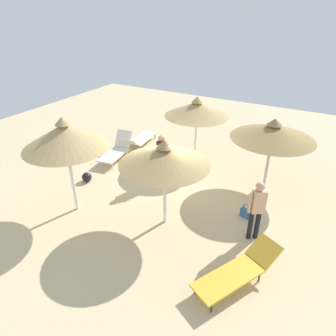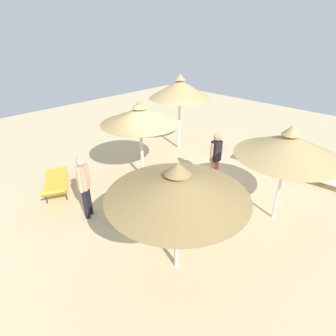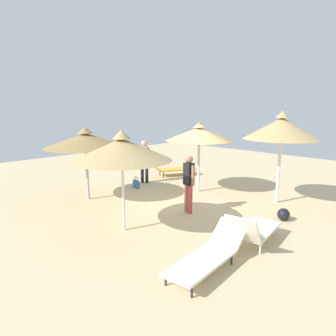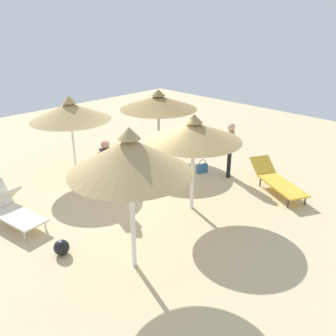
{
  "view_description": "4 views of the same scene",
  "coord_description": "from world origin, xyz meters",
  "px_view_note": "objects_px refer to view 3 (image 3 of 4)",
  "views": [
    {
      "loc": [
        -7.35,
        -3.97,
        5.68
      ],
      "look_at": [
        -0.15,
        0.06,
        1.17
      ],
      "focal_mm": 32.3,
      "sensor_mm": 36.0,
      "label": 1
    },
    {
      "loc": [
        5.02,
        -5.61,
        4.6
      ],
      "look_at": [
        0.27,
        -0.71,
        0.99
      ],
      "focal_mm": 28.72,
      "sensor_mm": 36.0,
      "label": 2
    },
    {
      "loc": [
        7.5,
        6.65,
        3.18
      ],
      "look_at": [
        0.32,
        -0.51,
        1.11
      ],
      "focal_mm": 32.72,
      "sensor_mm": 36.0,
      "label": 3
    },
    {
      "loc": [
        -6.99,
        6.31,
        4.89
      ],
      "look_at": [
        -0.35,
        -0.37,
        0.94
      ],
      "focal_mm": 39.23,
      "sensor_mm": 36.0,
      "label": 4
    }
  ],
  "objects_px": {
    "parasol_umbrella_center": "(122,149)",
    "handbag": "(136,184)",
    "parasol_umbrella_far_left": "(85,140)",
    "parasol_umbrella_far_right": "(282,128)",
    "person_standing_edge": "(189,180)",
    "lounge_chair_near_right": "(209,253)",
    "person_standing_center": "(144,158)",
    "beach_ball": "(283,214)",
    "lounge_chair_back": "(253,229)",
    "lounge_chair_near_left": "(170,168)",
    "parasol_umbrella_front": "(199,134)"
  },
  "relations": [
    {
      "from": "lounge_chair_back",
      "to": "beach_ball",
      "type": "relative_size",
      "value": 5.74
    },
    {
      "from": "parasol_umbrella_center",
      "to": "parasol_umbrella_far_right",
      "type": "bearing_deg",
      "value": 160.89
    },
    {
      "from": "lounge_chair_near_left",
      "to": "handbag",
      "type": "height_order",
      "value": "lounge_chair_near_left"
    },
    {
      "from": "person_standing_center",
      "to": "beach_ball",
      "type": "bearing_deg",
      "value": 89.46
    },
    {
      "from": "lounge_chair_back",
      "to": "person_standing_center",
      "type": "bearing_deg",
      "value": -108.53
    },
    {
      "from": "beach_ball",
      "to": "parasol_umbrella_far_right",
      "type": "bearing_deg",
      "value": -147.96
    },
    {
      "from": "lounge_chair_near_right",
      "to": "handbag",
      "type": "xyz_separation_m",
      "value": [
        -2.83,
        -5.75,
        -0.14
      ]
    },
    {
      "from": "handbag",
      "to": "lounge_chair_near_left",
      "type": "bearing_deg",
      "value": -168.15
    },
    {
      "from": "lounge_chair_back",
      "to": "person_standing_edge",
      "type": "bearing_deg",
      "value": -103.87
    },
    {
      "from": "parasol_umbrella_center",
      "to": "parasol_umbrella_far_right",
      "type": "height_order",
      "value": "parasol_umbrella_far_right"
    },
    {
      "from": "lounge_chair_near_left",
      "to": "person_standing_center",
      "type": "distance_m",
      "value": 1.79
    },
    {
      "from": "lounge_chair_back",
      "to": "beach_ball",
      "type": "bearing_deg",
      "value": -174.41
    },
    {
      "from": "lounge_chair_back",
      "to": "handbag",
      "type": "bearing_deg",
      "value": -102.67
    },
    {
      "from": "parasol_umbrella_far_right",
      "to": "person_standing_edge",
      "type": "height_order",
      "value": "parasol_umbrella_far_right"
    },
    {
      "from": "lounge_chair_near_left",
      "to": "parasol_umbrella_far_left",
      "type": "bearing_deg",
      "value": 6.13
    },
    {
      "from": "parasol_umbrella_front",
      "to": "handbag",
      "type": "xyz_separation_m",
      "value": [
        1.34,
        -2.04,
        -2.0
      ]
    },
    {
      "from": "person_standing_edge",
      "to": "person_standing_center",
      "type": "distance_m",
      "value": 4.0
    },
    {
      "from": "parasol_umbrella_far_left",
      "to": "person_standing_edge",
      "type": "bearing_deg",
      "value": 112.91
    },
    {
      "from": "handbag",
      "to": "person_standing_edge",
      "type": "bearing_deg",
      "value": 78.26
    },
    {
      "from": "lounge_chair_back",
      "to": "lounge_chair_near_right",
      "type": "xyz_separation_m",
      "value": [
        1.51,
        -0.1,
        -0.08
      ]
    },
    {
      "from": "parasol_umbrella_center",
      "to": "handbag",
      "type": "distance_m",
      "value": 4.61
    },
    {
      "from": "handbag",
      "to": "parasol_umbrella_far_left",
      "type": "bearing_deg",
      "value": -0.64
    },
    {
      "from": "lounge_chair_back",
      "to": "beach_ball",
      "type": "height_order",
      "value": "lounge_chair_back"
    },
    {
      "from": "parasol_umbrella_center",
      "to": "lounge_chair_back",
      "type": "distance_m",
      "value": 3.66
    },
    {
      "from": "lounge_chair_near_left",
      "to": "lounge_chair_back",
      "type": "bearing_deg",
      "value": 59.45
    },
    {
      "from": "parasol_umbrella_center",
      "to": "parasol_umbrella_far_right",
      "type": "relative_size",
      "value": 0.86
    },
    {
      "from": "parasol_umbrella_far_right",
      "to": "beach_ball",
      "type": "relative_size",
      "value": 8.72
    },
    {
      "from": "person_standing_edge",
      "to": "lounge_chair_near_right",
      "type": "bearing_deg",
      "value": 48.58
    },
    {
      "from": "person_standing_edge",
      "to": "beach_ball",
      "type": "distance_m",
      "value": 2.85
    },
    {
      "from": "parasol_umbrella_far_right",
      "to": "parasol_umbrella_front",
      "type": "relative_size",
      "value": 1.15
    },
    {
      "from": "lounge_chair_near_right",
      "to": "person_standing_edge",
      "type": "distance_m",
      "value": 3.31
    },
    {
      "from": "parasol_umbrella_front",
      "to": "lounge_chair_back",
      "type": "xyz_separation_m",
      "value": [
        2.65,
        3.81,
        -1.77
      ]
    },
    {
      "from": "parasol_umbrella_far_left",
      "to": "lounge_chair_near_left",
      "type": "xyz_separation_m",
      "value": [
        -4.54,
        -0.49,
        -1.69
      ]
    },
    {
      "from": "parasol_umbrella_center",
      "to": "handbag",
      "type": "xyz_separation_m",
      "value": [
        -2.87,
        -3.02,
        -1.95
      ]
    },
    {
      "from": "handbag",
      "to": "beach_ball",
      "type": "relative_size",
      "value": 1.38
    },
    {
      "from": "person_standing_edge",
      "to": "beach_ball",
      "type": "xyz_separation_m",
      "value": [
        -1.41,
        2.32,
        -0.84
      ]
    },
    {
      "from": "parasol_umbrella_center",
      "to": "lounge_chair_near_right",
      "type": "distance_m",
      "value": 3.27
    },
    {
      "from": "parasol_umbrella_far_left",
      "to": "parasol_umbrella_far_right",
      "type": "distance_m",
      "value": 6.41
    },
    {
      "from": "person_standing_edge",
      "to": "handbag",
      "type": "distance_m",
      "value": 3.5
    },
    {
      "from": "parasol_umbrella_front",
      "to": "lounge_chair_back",
      "type": "height_order",
      "value": "parasol_umbrella_front"
    },
    {
      "from": "lounge_chair_near_left",
      "to": "lounge_chair_near_right",
      "type": "bearing_deg",
      "value": 49.92
    },
    {
      "from": "lounge_chair_back",
      "to": "parasol_umbrella_center",
      "type": "bearing_deg",
      "value": -61.05
    },
    {
      "from": "parasol_umbrella_far_right",
      "to": "parasol_umbrella_center",
      "type": "bearing_deg",
      "value": -19.11
    },
    {
      "from": "parasol_umbrella_center",
      "to": "beach_ball",
      "type": "relative_size",
      "value": 7.52
    },
    {
      "from": "person_standing_center",
      "to": "handbag",
      "type": "xyz_separation_m",
      "value": [
        0.78,
        0.4,
        -0.86
      ]
    },
    {
      "from": "parasol_umbrella_center",
      "to": "person_standing_center",
      "type": "xyz_separation_m",
      "value": [
        -3.65,
        -3.42,
        -1.09
      ]
    },
    {
      "from": "lounge_chair_near_right",
      "to": "lounge_chair_near_left",
      "type": "bearing_deg",
      "value": -130.08
    },
    {
      "from": "parasol_umbrella_center",
      "to": "parasol_umbrella_far_left",
      "type": "distance_m",
      "value": 3.14
    },
    {
      "from": "lounge_chair_near_right",
      "to": "person_standing_edge",
      "type": "bearing_deg",
      "value": -131.42
    },
    {
      "from": "beach_ball",
      "to": "person_standing_edge",
      "type": "bearing_deg",
      "value": -58.7
    }
  ]
}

